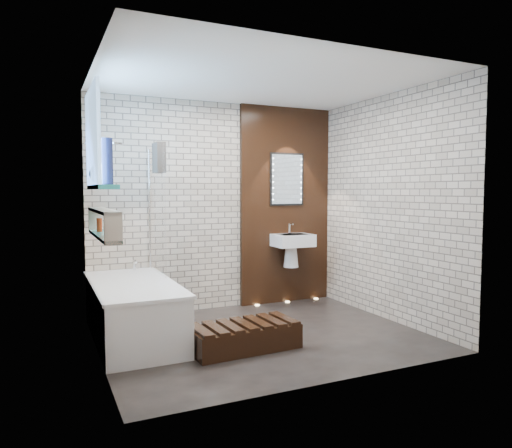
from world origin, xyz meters
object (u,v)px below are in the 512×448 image
bath_screen (157,210)px  walnut_step (244,337)px  washbasin (292,245)px  led_mirror (287,179)px  bathtub (133,311)px

bath_screen → walnut_step: (0.54, -1.19, -1.17)m
washbasin → led_mirror: led_mirror is taller
bathtub → led_mirror: led_mirror is taller
bathtub → walnut_step: (0.90, -0.75, -0.18)m
walnut_step → led_mirror: bearing=50.1°
washbasin → walnut_step: size_ratio=0.57×
bath_screen → bathtub: bearing=-128.9°
bath_screen → walnut_step: size_ratio=1.37×
bathtub → washbasin: washbasin is taller
bathtub → led_mirror: (2.17, 0.78, 1.36)m
bathtub → washbasin: bearing=16.0°
led_mirror → walnut_step: led_mirror is taller
bathtub → bath_screen: (0.35, 0.44, 0.99)m
walnut_step → washbasin: bearing=47.0°
bathtub → led_mirror: size_ratio=2.49×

